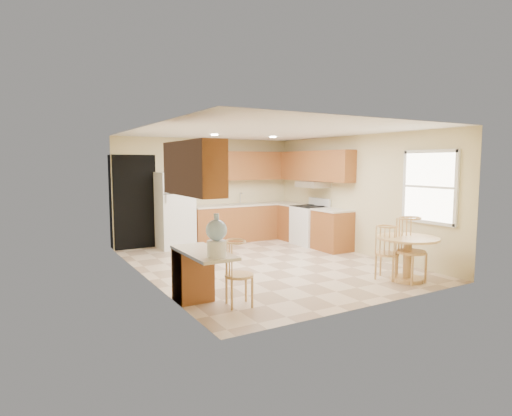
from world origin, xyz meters
TOP-DOWN VIEW (x-y plane):
  - floor at (0.00, 0.00)m, footprint 5.50×5.50m
  - ceiling at (0.00, 0.00)m, footprint 4.50×5.50m
  - wall_back at (0.00, 2.75)m, footprint 4.50×0.02m
  - wall_front at (0.00, -2.75)m, footprint 4.50×0.02m
  - wall_left at (-2.25, 0.00)m, footprint 0.02×5.50m
  - wall_right at (2.25, 0.00)m, footprint 0.02×5.50m
  - doorway at (-1.75, 2.73)m, footprint 0.90×0.02m
  - base_cab_back at (0.88, 2.45)m, footprint 2.75×0.60m
  - counter_back at (0.88, 2.45)m, footprint 2.75×0.63m
  - base_cab_right_a at (1.95, 1.85)m, footprint 0.60×0.59m
  - counter_right_a at (1.95, 1.85)m, footprint 0.63×0.59m
  - base_cab_right_b at (1.95, 0.40)m, footprint 0.60×0.80m
  - counter_right_b at (1.95, 0.40)m, footprint 0.63×0.80m
  - upper_cab_back at (0.88, 2.58)m, footprint 2.75×0.33m
  - upper_cab_right at (2.08, 1.21)m, footprint 0.33×2.42m
  - upper_cab_left at (-2.08, -1.60)m, footprint 0.33×1.40m
  - sink at (0.85, 2.45)m, footprint 0.78×0.44m
  - range_hood at (2.00, 1.18)m, footprint 0.50×0.76m
  - desk_pedestal at (-2.00, -1.32)m, footprint 0.48×0.42m
  - desk_top at (-2.00, -1.70)m, footprint 0.50×1.20m
  - window at (2.23, -1.85)m, footprint 0.06×1.12m
  - can_light_a at (-0.50, 1.20)m, footprint 0.14×0.14m
  - can_light_b at (0.90, 1.20)m, footprint 0.14×0.14m
  - refrigerator at (-0.95, 2.40)m, footprint 0.76×0.73m
  - stove at (1.92, 1.18)m, footprint 0.65×0.76m
  - dining_table at (1.40, -2.13)m, footprint 0.98×0.98m
  - chair_table_a at (1.20, -1.96)m, footprint 0.39×0.50m
  - chair_table_b at (1.40, -2.30)m, footprint 0.46×0.46m
  - chair_desk at (-1.55, -1.93)m, footprint 0.39×0.51m
  - water_crock at (-2.00, -2.12)m, footprint 0.26×0.26m

SIDE VIEW (x-z plane):
  - floor at x=0.00m, z-range 0.00..0.00m
  - desk_pedestal at x=-2.00m, z-range 0.00..0.72m
  - base_cab_back at x=0.88m, z-range 0.00..0.87m
  - base_cab_right_a at x=1.95m, z-range 0.00..0.87m
  - base_cab_right_b at x=1.95m, z-range 0.00..0.87m
  - stove at x=1.92m, z-range -0.08..1.01m
  - dining_table at x=1.40m, z-range 0.11..0.83m
  - chair_desk at x=-1.55m, z-range 0.10..0.98m
  - chair_table_a at x=1.20m, z-range 0.10..0.98m
  - chair_table_b at x=1.40m, z-range 0.11..1.15m
  - desk_top at x=-2.00m, z-range 0.73..0.77m
  - refrigerator at x=-0.95m, z-range 0.00..1.71m
  - counter_back at x=0.88m, z-range 0.87..0.91m
  - counter_right_a at x=1.95m, z-range 0.87..0.91m
  - counter_right_b at x=1.95m, z-range 0.87..0.91m
  - sink at x=0.85m, z-range 0.91..0.92m
  - water_crock at x=-2.00m, z-range 0.74..1.28m
  - doorway at x=-1.75m, z-range 0.00..2.10m
  - wall_back at x=0.00m, z-range 0.00..2.50m
  - wall_front at x=0.00m, z-range 0.00..2.50m
  - wall_left at x=-2.25m, z-range 0.00..2.50m
  - wall_right at x=2.25m, z-range 0.00..2.50m
  - range_hood at x=2.00m, z-range 1.35..1.49m
  - window at x=2.23m, z-range 0.85..2.15m
  - upper_cab_back at x=0.88m, z-range 1.50..2.20m
  - upper_cab_right at x=2.08m, z-range 1.50..2.20m
  - upper_cab_left at x=-2.08m, z-range 1.50..2.20m
  - can_light_a at x=-0.50m, z-range 2.48..2.49m
  - can_light_b at x=0.90m, z-range 2.48..2.49m
  - ceiling at x=0.00m, z-range 2.49..2.51m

